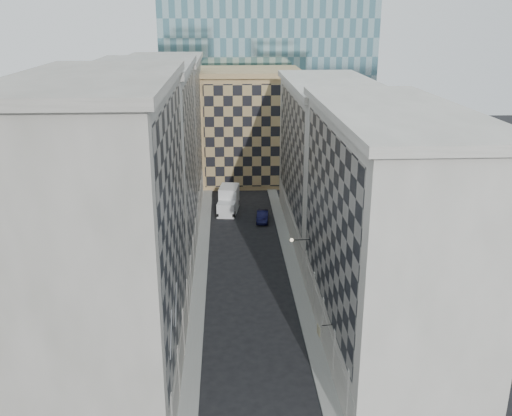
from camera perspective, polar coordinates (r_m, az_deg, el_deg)
name	(u,v)px	position (r m, az deg, el deg)	size (l,w,h in m)	color
sidewalk_west	(200,272)	(64.43, -5.57, -6.42)	(1.50, 100.00, 0.15)	gray
sidewalk_east	(294,270)	(64.78, 3.80, -6.22)	(1.50, 100.00, 0.15)	gray
bldg_left_a	(108,240)	(43.13, -14.55, -3.09)	(10.80, 22.80, 23.70)	gray
bldg_left_b	(147,169)	(63.92, -10.85, 3.87)	(10.80, 22.80, 22.70)	gray
bldg_left_c	(166,133)	(85.32, -8.96, 7.38)	(10.80, 22.80, 21.70)	gray
bldg_right_a	(385,233)	(48.30, 12.80, -2.46)	(10.80, 26.80, 20.70)	#AFABA0
bldg_right_b	(328,159)	(73.57, 7.25, 4.84)	(10.80, 28.80, 19.70)	#AFABA0
tan_block	(250,126)	(97.88, -0.60, 8.24)	(16.80, 14.80, 18.80)	tan
church_tower	(235,17)	(110.23, -2.07, 18.58)	(7.20, 7.20, 51.50)	#322B26
flagpoles_left	(174,319)	(39.57, -8.25, -10.89)	(0.10, 6.33, 2.33)	gray
bracket_lamp	(293,240)	(56.78, 3.76, -3.21)	(1.98, 0.36, 0.36)	black
box_truck	(228,201)	(83.37, -2.77, 0.71)	(3.46, 6.72, 3.53)	silver
dark_car	(263,216)	(79.34, 0.66, -0.84)	(1.56, 4.46, 1.47)	black
shop_sign	(319,330)	(46.27, 6.34, -12.04)	(1.24, 0.81, 0.89)	black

